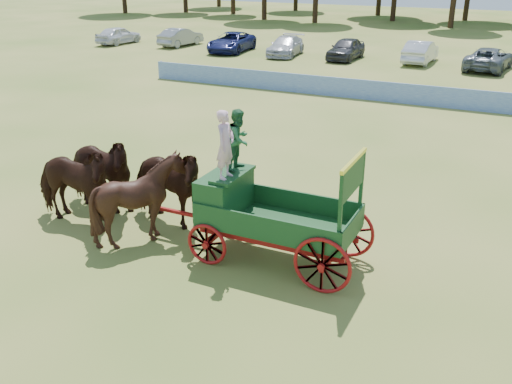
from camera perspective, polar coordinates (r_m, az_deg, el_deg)
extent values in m
plane|color=#A08E48|center=(15.56, -5.00, -4.86)|extent=(160.00, 160.00, 0.00)
imported|color=black|center=(16.81, -17.95, 0.70)|extent=(2.90, 1.43, 2.40)
imported|color=black|center=(17.56, -15.55, 1.91)|extent=(2.94, 1.52, 2.40)
imported|color=black|center=(15.33, -11.37, -0.71)|extent=(2.52, 2.33, 2.40)
imported|color=black|center=(16.15, -9.06, 0.66)|extent=(2.99, 1.67, 2.40)
cube|color=#AB1113|center=(14.88, -3.09, -3.56)|extent=(0.12, 2.00, 0.12)
cube|color=#AB1113|center=(13.83, 7.94, -5.90)|extent=(0.12, 2.00, 0.12)
cube|color=#AB1113|center=(13.79, 1.29, -5.21)|extent=(3.80, 0.10, 0.12)
cube|color=#AB1113|center=(14.69, 3.08, -3.41)|extent=(3.80, 0.10, 0.12)
cube|color=#AB1113|center=(15.23, -6.08, -2.39)|extent=(2.80, 0.09, 0.09)
cube|color=#18491F|center=(14.11, 2.24, -3.26)|extent=(3.80, 1.80, 0.10)
cube|color=#18491F|center=(13.26, 0.72, -3.59)|extent=(3.80, 0.06, 0.55)
cube|color=#18491F|center=(14.72, 3.63, -0.87)|extent=(3.80, 0.06, 0.55)
cube|color=#18491F|center=(13.42, 9.64, -3.58)|extent=(0.06, 1.80, 0.55)
cube|color=#18491F|center=(14.49, -3.17, -0.18)|extent=(0.85, 1.70, 1.05)
cube|color=#18491F|center=(14.17, -2.33, 1.78)|extent=(0.55, 1.50, 0.08)
cube|color=#18491F|center=(14.74, -4.45, -0.65)|extent=(0.10, 1.60, 0.65)
cube|color=#18491F|center=(14.78, -3.81, -1.84)|extent=(0.55, 1.60, 0.06)
cube|color=#18491F|center=(12.47, 8.41, -2.30)|extent=(0.08, 0.08, 1.80)
cube|color=#18491F|center=(13.89, 10.45, 0.21)|extent=(0.08, 0.08, 1.80)
cube|color=#18491F|center=(12.95, 9.65, 1.46)|extent=(0.07, 1.75, 0.75)
cube|color=yellow|center=(12.81, 9.77, 3.13)|extent=(0.08, 1.80, 0.09)
cube|color=yellow|center=(12.96, 9.48, 1.48)|extent=(0.02, 1.30, 0.12)
torus|color=#AB1113|center=(14.17, -4.94, -5.25)|extent=(1.09, 0.09, 1.09)
torus|color=#AB1113|center=(15.66, -1.42, -2.35)|extent=(1.09, 0.09, 1.09)
torus|color=#AB1113|center=(12.99, 6.63, -7.33)|extent=(1.39, 0.09, 1.39)
torus|color=#AB1113|center=(14.60, 9.14, -3.94)|extent=(1.39, 0.09, 1.39)
imported|color=#E4AEC4|center=(13.59, -3.08, 4.76)|extent=(0.40, 0.61, 1.67)
imported|color=#246136|center=(14.20, -1.72, 5.28)|extent=(0.58, 0.75, 1.54)
cube|color=#1F4DAB|center=(31.62, 10.32, 10.08)|extent=(26.00, 0.08, 1.05)
imported|color=silver|center=(53.14, -13.60, 15.01)|extent=(2.09, 4.57, 1.52)
imported|color=gray|center=(51.02, -7.54, 15.12)|extent=(2.05, 4.66, 1.49)
imported|color=navy|center=(47.36, -2.46, 14.75)|extent=(3.04, 5.71, 1.53)
imported|color=silver|center=(45.49, 2.99, 14.37)|extent=(2.62, 5.20, 1.45)
imported|color=#333338|center=(44.12, 8.98, 13.96)|extent=(1.98, 4.66, 1.57)
imported|color=silver|center=(43.77, 16.12, 13.32)|extent=(1.83, 4.84, 1.58)
imported|color=slate|center=(42.44, 22.28, 12.23)|extent=(3.08, 5.64, 1.50)
cylinder|color=#382314|center=(72.64, 13.64, 17.97)|extent=(0.60, 0.60, 4.29)
cylinder|color=#382314|center=(67.15, 19.15, 17.63)|extent=(0.60, 0.60, 5.59)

